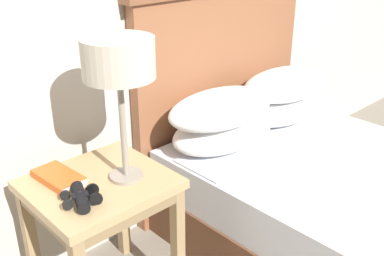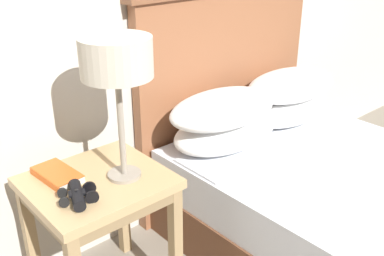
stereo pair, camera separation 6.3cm
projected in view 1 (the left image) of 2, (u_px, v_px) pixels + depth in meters
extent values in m
cube|color=tan|center=(99.00, 185.00, 1.72)|extent=(0.51, 0.47, 0.04)
cube|color=#917650|center=(100.00, 194.00, 1.74)|extent=(0.48, 0.44, 0.05)
cube|color=#A4865B|center=(178.00, 244.00, 1.84)|extent=(0.04, 0.04, 0.54)
cube|color=#A4865B|center=(32.00, 247.00, 1.83)|extent=(0.04, 0.04, 0.54)
cube|color=#A4865B|center=(122.00, 204.00, 2.11)|extent=(0.04, 0.04, 0.54)
cube|color=brown|center=(374.00, 247.00, 2.05)|extent=(1.14, 1.89, 0.25)
cube|color=silver|center=(383.00, 204.00, 1.96)|extent=(1.11, 1.85, 0.21)
cube|color=white|center=(270.00, 136.00, 2.33)|extent=(1.09, 0.28, 0.01)
cube|color=brown|center=(222.00, 99.00, 2.51)|extent=(1.19, 0.06, 1.16)
ellipsoid|color=white|center=(224.00, 130.00, 2.22)|extent=(0.60, 0.36, 0.15)
ellipsoid|color=white|center=(282.00, 106.00, 2.52)|extent=(0.60, 0.36, 0.15)
ellipsoid|color=white|center=(221.00, 108.00, 2.16)|extent=(0.60, 0.36, 0.15)
ellipsoid|color=white|center=(287.00, 84.00, 2.48)|extent=(0.60, 0.36, 0.15)
cylinder|color=gray|center=(126.00, 176.00, 1.73)|extent=(0.13, 0.13, 0.01)
cylinder|color=gray|center=(123.00, 128.00, 1.65)|extent=(0.02, 0.02, 0.39)
cylinder|color=beige|center=(118.00, 58.00, 1.54)|extent=(0.26, 0.26, 0.14)
cube|color=silver|center=(59.00, 177.00, 1.71)|extent=(0.13, 0.22, 0.03)
cube|color=orange|center=(58.00, 174.00, 1.70)|extent=(0.13, 0.22, 0.00)
cube|color=orange|center=(46.00, 183.00, 1.67)|extent=(0.02, 0.21, 0.03)
cylinder|color=black|center=(82.00, 202.00, 1.54)|extent=(0.08, 0.10, 0.04)
cylinder|color=black|center=(96.00, 199.00, 1.56)|extent=(0.05, 0.03, 0.05)
cylinder|color=black|center=(68.00, 205.00, 1.52)|extent=(0.04, 0.02, 0.04)
cylinder|color=black|center=(79.00, 193.00, 1.59)|extent=(0.08, 0.10, 0.04)
cylinder|color=black|center=(92.00, 190.00, 1.61)|extent=(0.05, 0.03, 0.05)
cylinder|color=black|center=(65.00, 195.00, 1.58)|extent=(0.04, 0.02, 0.04)
cube|color=black|center=(80.00, 195.00, 1.56)|extent=(0.07, 0.05, 0.01)
cylinder|color=black|center=(80.00, 194.00, 1.56)|extent=(0.02, 0.02, 0.02)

